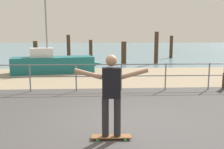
% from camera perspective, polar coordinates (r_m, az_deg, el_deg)
% --- Properties ---
extents(ground_plane, '(24.00, 10.00, 0.04)m').
position_cam_1_polar(ground_plane, '(4.98, 4.08, -15.91)').
color(ground_plane, '#474444').
rests_on(ground_plane, ground).
extents(beach_strip, '(24.00, 6.00, 0.04)m').
position_cam_1_polar(beach_strip, '(12.67, -0.51, -0.40)').
color(beach_strip, tan).
rests_on(beach_strip, ground).
extents(sea_surface, '(72.00, 50.00, 0.04)m').
position_cam_1_polar(sea_surface, '(40.53, -2.42, 6.21)').
color(sea_surface, slate).
rests_on(sea_surface, ground).
extents(railing_fence, '(13.60, 0.05, 1.05)m').
position_cam_1_polar(railing_fence, '(9.22, -8.36, 0.30)').
color(railing_fence, slate).
rests_on(railing_fence, ground).
extents(sailboat, '(5.07, 2.30, 4.52)m').
position_cam_1_polar(sailboat, '(14.08, -12.81, 2.47)').
color(sailboat, '#19666B').
rests_on(sailboat, ground).
extents(skateboard, '(0.80, 0.22, 0.08)m').
position_cam_1_polar(skateboard, '(5.14, -0.15, -14.24)').
color(skateboard, brown).
rests_on(skateboard, ground).
extents(skateboarder, '(1.45, 0.22, 1.65)m').
position_cam_1_polar(skateboarder, '(4.84, -0.16, -3.87)').
color(skateboarder, '#26262B').
rests_on(skateboarder, skateboard).
extents(groyne_post_0, '(0.37, 0.37, 1.59)m').
position_cam_1_polar(groyne_post_0, '(22.05, -17.32, 5.37)').
color(groyne_post_0, '#422D1E').
rests_on(groyne_post_0, ground).
extents(groyne_post_1, '(0.36, 0.36, 2.12)m').
position_cam_1_polar(groyne_post_1, '(25.00, -10.06, 6.65)').
color(groyne_post_1, '#422D1E').
rests_on(groyne_post_1, ground).
extents(groyne_post_2, '(0.25, 0.25, 1.75)m').
position_cam_1_polar(groyne_post_2, '(18.25, -4.95, 5.28)').
color(groyne_post_2, '#422D1E').
rests_on(groyne_post_2, ground).
extents(groyne_post_3, '(0.37, 0.37, 1.64)m').
position_cam_1_polar(groyne_post_3, '(17.84, 2.76, 5.03)').
color(groyne_post_3, '#422D1E').
rests_on(groyne_post_3, ground).
extents(groyne_post_4, '(0.30, 0.30, 2.34)m').
position_cam_1_polar(groyne_post_4, '(18.33, 10.25, 6.11)').
color(groyne_post_4, '#422D1E').
rests_on(groyne_post_4, ground).
extents(groyne_post_5, '(0.29, 0.29, 2.04)m').
position_cam_1_polar(groyne_post_5, '(23.10, 13.59, 6.24)').
color(groyne_post_5, '#422D1E').
rests_on(groyne_post_5, ground).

